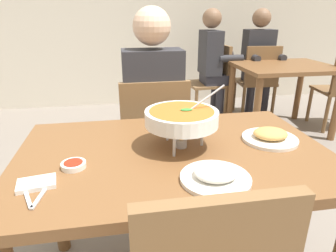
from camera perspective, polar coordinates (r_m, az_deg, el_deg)
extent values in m
cube|color=brown|center=(1.23, 1.21, -5.57)|extent=(1.27, 0.82, 0.04)
cylinder|color=brown|center=(1.74, -20.73, -12.52)|extent=(0.07, 0.07, 0.71)
cylinder|color=brown|center=(1.87, 16.73, -9.36)|extent=(0.07, 0.07, 0.71)
cube|color=brown|center=(2.06, -3.06, -2.96)|extent=(0.44, 0.44, 0.03)
cube|color=brown|center=(1.78, -2.42, 1.45)|extent=(0.42, 0.04, 0.45)
cylinder|color=brown|center=(2.35, 1.10, -5.75)|extent=(0.04, 0.04, 0.42)
cylinder|color=brown|center=(2.32, -8.23, -6.43)|extent=(0.04, 0.04, 0.42)
cylinder|color=brown|center=(2.03, 3.16, -10.57)|extent=(0.04, 0.04, 0.42)
cylinder|color=brown|center=(1.99, -7.80, -11.49)|extent=(0.04, 0.04, 0.42)
cylinder|color=#2D2D38|center=(2.18, -0.39, -7.59)|extent=(0.10, 0.10, 0.45)
cylinder|color=#2D2D38|center=(2.16, -5.67, -7.99)|extent=(0.10, 0.10, 0.45)
cube|color=#2D2D38|center=(2.01, -3.03, -1.24)|extent=(0.32, 0.32, 0.12)
cube|color=#2D2D33|center=(1.84, -2.91, 6.77)|extent=(0.36, 0.20, 0.50)
sphere|color=beige|center=(1.78, -3.15, 18.70)|extent=(0.22, 0.22, 0.22)
cylinder|color=#2D2D33|center=(2.06, 0.86, 7.01)|extent=(0.08, 0.28, 0.08)
cylinder|color=#2D2D33|center=(2.03, -8.11, 6.55)|extent=(0.08, 0.28, 0.08)
cylinder|color=silver|center=(1.25, 6.60, -1.63)|extent=(0.01, 0.01, 0.10)
cylinder|color=silver|center=(1.29, -0.12, -0.71)|extent=(0.01, 0.01, 0.10)
cylinder|color=silver|center=(1.15, 1.20, -3.58)|extent=(0.01, 0.01, 0.10)
torus|color=silver|center=(1.21, 2.60, 0.25)|extent=(0.21, 0.21, 0.01)
cylinder|color=#B2B2B7|center=(1.24, 2.54, -3.27)|extent=(0.05, 0.05, 0.04)
cone|color=orange|center=(1.23, 2.57, -1.92)|extent=(0.02, 0.02, 0.04)
cylinder|color=white|center=(1.20, 2.63, 1.59)|extent=(0.30, 0.30, 0.06)
cylinder|color=#AD6023|center=(1.19, 2.65, 2.72)|extent=(0.26, 0.26, 0.01)
ellipsoid|color=#388433|center=(1.19, 3.59, 3.18)|extent=(0.05, 0.03, 0.01)
cylinder|color=silver|center=(1.22, 6.61, 4.79)|extent=(0.18, 0.01, 0.13)
cylinder|color=white|center=(1.03, 9.12, -9.98)|extent=(0.24, 0.24, 0.01)
ellipsoid|color=white|center=(1.01, 9.20, -8.74)|extent=(0.15, 0.13, 0.04)
cylinder|color=white|center=(1.38, 19.02, -2.37)|extent=(0.24, 0.24, 0.01)
ellipsoid|color=tan|center=(1.37, 19.15, -1.39)|extent=(0.15, 0.13, 0.04)
cylinder|color=white|center=(1.14, -17.76, -7.19)|extent=(0.09, 0.09, 0.02)
cylinder|color=maroon|center=(1.14, -17.81, -6.79)|extent=(0.07, 0.07, 0.01)
cube|color=white|center=(1.08, -24.02, -10.11)|extent=(0.13, 0.10, 0.02)
cube|color=silver|center=(1.04, -25.68, -11.73)|extent=(0.08, 0.16, 0.01)
cube|color=silver|center=(1.03, -22.95, -11.70)|extent=(0.04, 0.17, 0.01)
cube|color=brown|center=(3.42, 21.63, 10.57)|extent=(1.00, 0.80, 0.04)
cylinder|color=brown|center=(3.01, 16.70, 2.48)|extent=(0.07, 0.07, 0.71)
cylinder|color=brown|center=(3.60, 12.04, 5.97)|extent=(0.07, 0.07, 0.71)
cylinder|color=brown|center=(4.01, 23.90, 6.16)|extent=(0.07, 0.07, 0.71)
cube|color=brown|center=(3.71, 7.33, 8.04)|extent=(0.48, 0.48, 0.03)
cube|color=brown|center=(3.75, 10.40, 11.73)|extent=(0.08, 0.42, 0.45)
cylinder|color=brown|center=(3.88, 3.51, 5.31)|extent=(0.04, 0.04, 0.42)
cylinder|color=brown|center=(3.54, 5.46, 3.64)|extent=(0.04, 0.04, 0.42)
cylinder|color=brown|center=(4.01, 8.69, 5.65)|extent=(0.04, 0.04, 0.42)
cylinder|color=brown|center=(3.68, 11.03, 4.06)|extent=(0.04, 0.04, 0.42)
cube|color=brown|center=(3.95, 16.37, 8.14)|extent=(0.48, 0.48, 0.03)
cube|color=brown|center=(3.72, 17.84, 11.00)|extent=(0.42, 0.07, 0.45)
cylinder|color=brown|center=(4.24, 17.57, 5.75)|extent=(0.04, 0.04, 0.42)
cylinder|color=brown|center=(4.11, 12.64, 5.76)|extent=(0.04, 0.04, 0.42)
cylinder|color=brown|center=(3.91, 19.60, 4.21)|extent=(0.04, 0.04, 0.42)
cylinder|color=brown|center=(3.77, 14.32, 4.18)|extent=(0.04, 0.04, 0.42)
cylinder|color=brown|center=(4.00, 25.62, 3.72)|extent=(0.04, 0.04, 0.42)
cylinder|color=brown|center=(3.69, 28.23, 1.88)|extent=(0.04, 0.04, 0.42)
cylinder|color=#2D2D38|center=(3.69, 9.93, 4.43)|extent=(0.10, 0.10, 0.45)
cylinder|color=#2D2D38|center=(3.87, 8.96, 5.29)|extent=(0.10, 0.10, 0.45)
cube|color=#2D2D38|center=(3.70, 9.11, 9.08)|extent=(0.32, 0.32, 0.12)
cube|color=#2D2D33|center=(3.62, 8.17, 13.86)|extent=(0.20, 0.36, 0.50)
sphere|color=#846047|center=(3.59, 8.50, 19.87)|extent=(0.22, 0.22, 0.22)
cylinder|color=#2D2D33|center=(3.55, 12.07, 12.64)|extent=(0.28, 0.08, 0.08)
cylinder|color=#2D2D33|center=(3.84, 10.31, 13.41)|extent=(0.28, 0.08, 0.08)
cylinder|color=#2D2D38|center=(3.90, 15.50, 4.86)|extent=(0.10, 0.10, 0.45)
cylinder|color=#2D2D38|center=(3.98, 18.12, 4.94)|extent=(0.10, 0.10, 0.45)
cube|color=#2D2D38|center=(3.91, 17.02, 9.08)|extent=(0.32, 0.32, 0.12)
cube|color=#2D2D33|center=(3.93, 16.99, 13.75)|extent=(0.36, 0.20, 0.50)
sphere|color=#846047|center=(3.90, 17.63, 19.27)|extent=(0.22, 0.22, 0.22)
cylinder|color=#2D2D33|center=(3.69, 16.00, 12.61)|extent=(0.08, 0.28, 0.08)
cylinder|color=#2D2D33|center=(3.83, 20.43, 12.43)|extent=(0.08, 0.28, 0.08)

